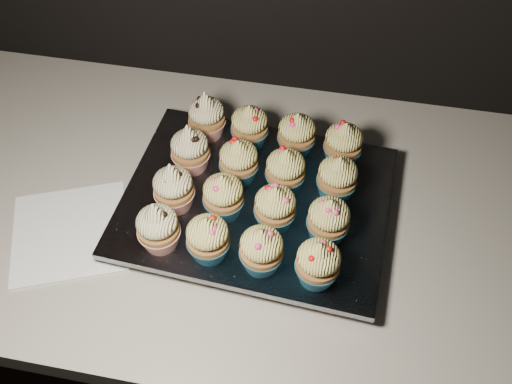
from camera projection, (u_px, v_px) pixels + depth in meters
cabinet at (351, 347)px, 1.27m from camera, size 2.40×0.60×0.86m
worktop at (387, 232)px, 0.92m from camera, size 2.44×0.64×0.04m
napkin at (70, 232)px, 0.90m from camera, size 0.23×0.23×0.00m
baking_tray at (256, 207)px, 0.92m from camera, size 0.40×0.31×0.02m
foil_lining at (256, 201)px, 0.90m from camera, size 0.43×0.35×0.01m
cupcake_0 at (158, 227)px, 0.82m from camera, size 0.06×0.06×0.10m
cupcake_1 at (208, 238)px, 0.81m from camera, size 0.06×0.06×0.08m
cupcake_2 at (261, 250)px, 0.79m from camera, size 0.06×0.06×0.08m
cupcake_3 at (318, 263)px, 0.78m from camera, size 0.06×0.06×0.08m
cupcake_4 at (173, 188)px, 0.86m from camera, size 0.06×0.06×0.10m
cupcake_5 at (223, 196)px, 0.85m from camera, size 0.06×0.06×0.08m
cupcake_6 at (275, 207)px, 0.84m from camera, size 0.06×0.06×0.08m
cupcake_7 at (328, 220)px, 0.83m from camera, size 0.06×0.06×0.08m
cupcake_8 at (190, 149)px, 0.91m from camera, size 0.06×0.06×0.10m
cupcake_9 at (239, 161)px, 0.90m from camera, size 0.06×0.06×0.08m
cupcake_10 at (285, 170)px, 0.89m from camera, size 0.06×0.06×0.08m
cupcake_11 at (337, 178)px, 0.88m from camera, size 0.06×0.06×0.08m
cupcake_12 at (207, 116)px, 0.96m from camera, size 0.06×0.06×0.10m
cupcake_13 at (250, 126)px, 0.95m from camera, size 0.06×0.06×0.08m
cupcake_14 at (297, 134)px, 0.94m from camera, size 0.06×0.06×0.08m
cupcake_15 at (343, 144)px, 0.92m from camera, size 0.06×0.06×0.08m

